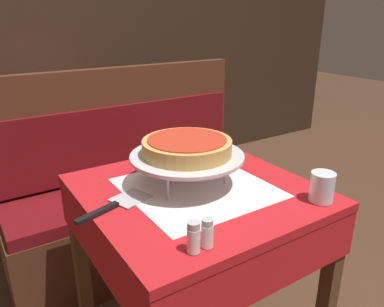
% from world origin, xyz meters
% --- Properties ---
extents(dining_table_front, '(0.72, 0.72, 0.77)m').
position_xyz_m(dining_table_front, '(0.00, 0.00, 0.65)').
color(dining_table_front, red).
rests_on(dining_table_front, ground_plane).
extents(dining_table_rear, '(0.74, 0.74, 0.76)m').
position_xyz_m(dining_table_rear, '(-0.09, 1.45, 0.66)').
color(dining_table_rear, red).
rests_on(dining_table_rear, ground_plane).
extents(booth_bench, '(1.37, 0.44, 1.06)m').
position_xyz_m(booth_bench, '(0.11, 0.75, 0.32)').
color(booth_bench, '#4C2819').
rests_on(booth_bench, ground_plane).
extents(back_wall_panel, '(6.00, 0.04, 2.40)m').
position_xyz_m(back_wall_panel, '(0.00, 1.98, 1.20)').
color(back_wall_panel, black).
rests_on(back_wall_panel, ground_plane).
extents(pizza_pan_stand, '(0.38, 0.38, 0.11)m').
position_xyz_m(pizza_pan_stand, '(-0.01, 0.04, 0.87)').
color(pizza_pan_stand, '#ADADB2').
rests_on(pizza_pan_stand, dining_table_front).
extents(deep_dish_pizza, '(0.30, 0.30, 0.05)m').
position_xyz_m(deep_dish_pizza, '(-0.01, 0.04, 0.90)').
color(deep_dish_pizza, tan).
rests_on(deep_dish_pizza, pizza_pan_stand).
extents(pizza_server, '(0.26, 0.13, 0.01)m').
position_xyz_m(pizza_server, '(-0.28, 0.03, 0.77)').
color(pizza_server, '#BCBCC1').
rests_on(pizza_server, dining_table_front).
extents(water_glass_near, '(0.07, 0.07, 0.09)m').
position_xyz_m(water_glass_near, '(0.27, -0.29, 0.81)').
color(water_glass_near, silver).
rests_on(water_glass_near, dining_table_front).
extents(salt_shaker, '(0.03, 0.03, 0.08)m').
position_xyz_m(salt_shaker, '(-0.21, -0.30, 0.81)').
color(salt_shaker, silver).
rests_on(salt_shaker, dining_table_front).
extents(pepper_shaker, '(0.03, 0.03, 0.08)m').
position_xyz_m(pepper_shaker, '(-0.17, -0.30, 0.81)').
color(pepper_shaker, silver).
rests_on(pepper_shaker, dining_table_front).
extents(condiment_caddy, '(0.12, 0.12, 0.17)m').
position_xyz_m(condiment_caddy, '(-0.19, 1.40, 0.81)').
color(condiment_caddy, black).
rests_on(condiment_caddy, dining_table_rear).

